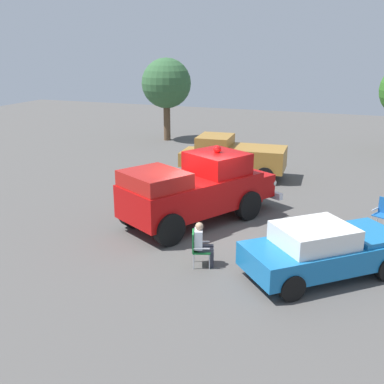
% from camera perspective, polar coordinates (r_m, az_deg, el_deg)
% --- Properties ---
extents(ground_plane, '(60.00, 60.00, 0.00)m').
position_cam_1_polar(ground_plane, '(15.72, 1.42, -4.58)').
color(ground_plane, '#514F4C').
extents(vintage_fire_truck, '(6.25, 4.81, 2.59)m').
position_cam_1_polar(vintage_fire_truck, '(16.04, 0.64, 0.42)').
color(vintage_fire_truck, black).
rests_on(vintage_fire_truck, ground).
extents(classic_hot_rod, '(4.28, 4.49, 1.46)m').
position_cam_1_polar(classic_hot_rod, '(12.94, 15.79, -6.74)').
color(classic_hot_rod, black).
rests_on(classic_hot_rod, ground).
extents(parked_pickup, '(2.31, 4.92, 1.90)m').
position_cam_1_polar(parked_pickup, '(21.76, 5.08, 4.40)').
color(parked_pickup, black).
rests_on(parked_pickup, ground).
extents(lawn_chair_near_truck, '(0.63, 0.63, 1.02)m').
position_cam_1_polar(lawn_chair_near_truck, '(13.02, 0.66, -6.62)').
color(lawn_chair_near_truck, '#B7BABF').
rests_on(lawn_chair_near_truck, ground).
extents(lawn_chair_spare, '(0.66, 0.66, 1.02)m').
position_cam_1_polar(lawn_chair_spare, '(16.96, 22.35, -2.14)').
color(lawn_chair_spare, '#B7BABF').
rests_on(lawn_chair_spare, ground).
extents(spectator_seated, '(0.53, 0.63, 1.29)m').
position_cam_1_polar(spectator_seated, '(12.98, 1.25, -6.18)').
color(spectator_seated, '#383842').
rests_on(spectator_seated, ground).
extents(spectator_standing, '(0.27, 0.64, 1.68)m').
position_cam_1_polar(spectator_standing, '(19.71, 1.15, 2.99)').
color(spectator_standing, '#2D334C').
rests_on(spectator_standing, ground).
extents(oak_tree_right, '(3.10, 3.10, 5.16)m').
position_cam_1_polar(oak_tree_right, '(30.05, -3.15, 13.07)').
color(oak_tree_right, brown).
rests_on(oak_tree_right, ground).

